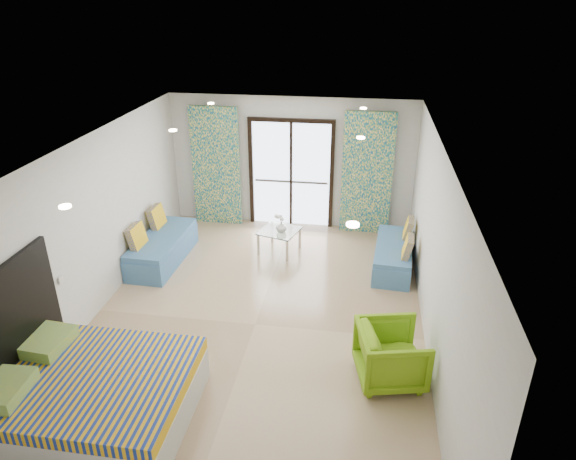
# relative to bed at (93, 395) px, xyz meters

# --- Properties ---
(floor) EXTENTS (5.00, 7.50, 0.01)m
(floor) POSITION_rel_bed_xyz_m (1.48, 2.07, -0.32)
(floor) COLOR #987A5A
(floor) RESTS_ON ground
(ceiling) EXTENTS (5.00, 7.50, 0.01)m
(ceiling) POSITION_rel_bed_xyz_m (1.48, 2.07, 2.38)
(ceiling) COLOR silver
(ceiling) RESTS_ON ground
(wall_back) EXTENTS (5.00, 0.01, 2.70)m
(wall_back) POSITION_rel_bed_xyz_m (1.48, 5.82, 1.03)
(wall_back) COLOR silver
(wall_back) RESTS_ON ground
(wall_left) EXTENTS (0.01, 7.50, 2.70)m
(wall_left) POSITION_rel_bed_xyz_m (-1.02, 2.07, 1.03)
(wall_left) COLOR silver
(wall_left) RESTS_ON ground
(wall_right) EXTENTS (0.01, 7.50, 2.70)m
(wall_right) POSITION_rel_bed_xyz_m (3.98, 2.07, 1.03)
(wall_right) COLOR silver
(wall_right) RESTS_ON ground
(balcony_door) EXTENTS (1.76, 0.08, 2.28)m
(balcony_door) POSITION_rel_bed_xyz_m (1.48, 5.79, 0.94)
(balcony_door) COLOR black
(balcony_door) RESTS_ON floor
(balcony_rail) EXTENTS (1.52, 0.03, 0.04)m
(balcony_rail) POSITION_rel_bed_xyz_m (1.48, 5.80, 0.63)
(balcony_rail) COLOR #595451
(balcony_rail) RESTS_ON balcony_door
(curtain_left) EXTENTS (1.00, 0.10, 2.50)m
(curtain_left) POSITION_rel_bed_xyz_m (-0.07, 5.64, 0.93)
(curtain_left) COLOR white
(curtain_left) RESTS_ON floor
(curtain_right) EXTENTS (1.00, 0.10, 2.50)m
(curtain_right) POSITION_rel_bed_xyz_m (3.03, 5.64, 0.93)
(curtain_right) COLOR white
(curtain_right) RESTS_ON floor
(downlight_a) EXTENTS (0.12, 0.12, 0.02)m
(downlight_a) POSITION_rel_bed_xyz_m (0.08, 0.07, 2.35)
(downlight_a) COLOR #FFE0B2
(downlight_a) RESTS_ON ceiling
(downlight_b) EXTENTS (0.12, 0.12, 0.02)m
(downlight_b) POSITION_rel_bed_xyz_m (2.88, 0.07, 2.35)
(downlight_b) COLOR #FFE0B2
(downlight_b) RESTS_ON ceiling
(downlight_c) EXTENTS (0.12, 0.12, 0.02)m
(downlight_c) POSITION_rel_bed_xyz_m (0.08, 3.07, 2.35)
(downlight_c) COLOR #FFE0B2
(downlight_c) RESTS_ON ceiling
(downlight_d) EXTENTS (0.12, 0.12, 0.02)m
(downlight_d) POSITION_rel_bed_xyz_m (2.88, 3.07, 2.35)
(downlight_d) COLOR #FFE0B2
(downlight_d) RESTS_ON ceiling
(downlight_e) EXTENTS (0.12, 0.12, 0.02)m
(downlight_e) POSITION_rel_bed_xyz_m (0.08, 5.07, 2.35)
(downlight_e) COLOR #FFE0B2
(downlight_e) RESTS_ON ceiling
(downlight_f) EXTENTS (0.12, 0.12, 0.02)m
(downlight_f) POSITION_rel_bed_xyz_m (2.88, 5.07, 2.35)
(downlight_f) COLOR #FFE0B2
(downlight_f) RESTS_ON ceiling
(headboard) EXTENTS (0.06, 2.10, 1.50)m
(headboard) POSITION_rel_bed_xyz_m (-0.98, 0.00, 0.73)
(headboard) COLOR black
(headboard) RESTS_ON floor
(switch_plate) EXTENTS (0.02, 0.10, 0.10)m
(switch_plate) POSITION_rel_bed_xyz_m (-0.99, 1.25, 0.73)
(switch_plate) COLOR silver
(switch_plate) RESTS_ON wall_left
(bed) EXTENTS (2.20, 1.79, 0.76)m
(bed) POSITION_rel_bed_xyz_m (0.00, 0.00, 0.00)
(bed) COLOR silver
(bed) RESTS_ON floor
(daybed_left) EXTENTS (0.77, 1.84, 0.90)m
(daybed_left) POSITION_rel_bed_xyz_m (-0.64, 3.78, -0.04)
(daybed_left) COLOR teal
(daybed_left) RESTS_ON floor
(daybed_right) EXTENTS (0.76, 1.70, 0.82)m
(daybed_right) POSITION_rel_bed_xyz_m (3.59, 4.18, -0.06)
(daybed_right) COLOR teal
(daybed_right) RESTS_ON floor
(coffee_table) EXTENTS (0.84, 0.84, 0.79)m
(coffee_table) POSITION_rel_bed_xyz_m (1.45, 4.48, 0.09)
(coffee_table) COLOR silver
(coffee_table) RESTS_ON floor
(vase) EXTENTS (0.26, 0.26, 0.20)m
(vase) POSITION_rel_bed_xyz_m (1.50, 4.40, 0.23)
(vase) COLOR white
(vase) RESTS_ON coffee_table
(armchair) EXTENTS (0.92, 0.96, 0.84)m
(armchair) POSITION_rel_bed_xyz_m (3.45, 1.18, 0.10)
(armchair) COLOR #7BB116
(armchair) RESTS_ON floor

